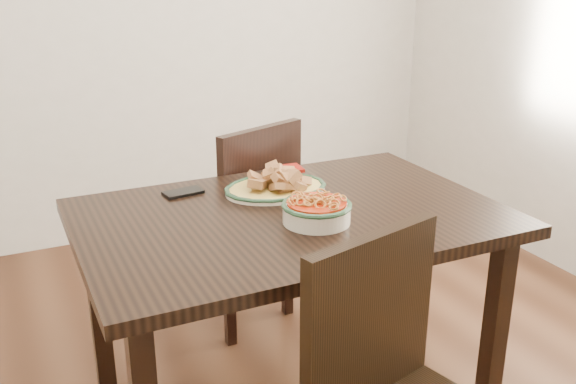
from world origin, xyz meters
name	(u,v)px	position (x,y,z in m)	size (l,w,h in m)	color
wall_back	(142,1)	(0.00, 1.75, 1.30)	(3.50, 0.10, 2.60)	beige
dining_table	(291,238)	(0.01, -0.05, 0.66)	(1.31, 0.87, 0.75)	black
chair_far	(244,215)	(0.09, 0.58, 0.50)	(0.54, 0.54, 0.89)	black
fish_plate	(276,179)	(0.04, 0.14, 0.79)	(0.35, 0.27, 0.11)	#EFE4CA
noodle_bowl	(317,209)	(0.04, -0.16, 0.79)	(0.21, 0.21, 0.08)	beige
smartphone	(183,192)	(-0.25, 0.26, 0.76)	(0.13, 0.07, 0.01)	black
napkin	(287,169)	(0.18, 0.34, 0.76)	(0.11, 0.09, 0.01)	maroon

